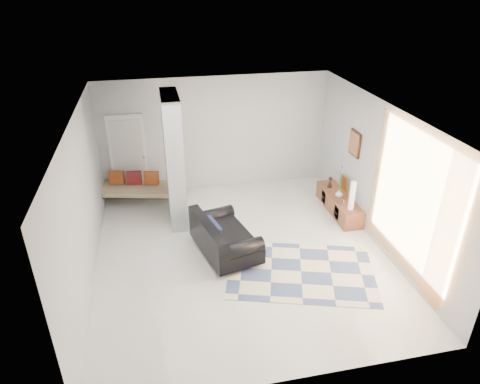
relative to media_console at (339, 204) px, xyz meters
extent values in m
plane|color=beige|center=(-2.52, -1.13, -0.21)|extent=(6.00, 6.00, 0.00)
plane|color=white|center=(-2.52, -1.13, 2.59)|extent=(6.00, 6.00, 0.00)
plane|color=silver|center=(-2.52, 1.87, 1.19)|extent=(6.00, 0.00, 6.00)
plane|color=silver|center=(-2.52, -4.13, 1.19)|extent=(6.00, 0.00, 6.00)
plane|color=silver|center=(-5.27, -1.13, 1.19)|extent=(0.00, 6.00, 6.00)
plane|color=silver|center=(0.23, -1.13, 1.19)|extent=(0.00, 6.00, 6.00)
cube|color=#9DA2A4|center=(-3.62, 0.47, 1.19)|extent=(0.35, 1.20, 2.80)
cube|color=white|center=(-4.62, 1.83, 0.81)|extent=(0.85, 0.06, 2.04)
plane|color=#ED9B3E|center=(0.15, -2.28, 1.24)|extent=(0.00, 2.55, 2.55)
cube|color=#3B2310|center=(0.20, 0.00, 1.44)|extent=(0.04, 0.45, 0.55)
cube|color=brown|center=(0.00, 0.00, -0.01)|extent=(0.45, 1.69, 0.40)
cube|color=#3B2310|center=(-0.22, -0.38, -0.01)|extent=(0.02, 0.23, 0.28)
cube|color=#3B2310|center=(-0.22, 0.37, -0.01)|extent=(0.02, 0.23, 0.28)
cube|color=gold|center=(0.18, 0.23, 0.39)|extent=(0.09, 0.32, 0.40)
cube|color=silver|center=(-0.10, -0.38, 0.25)|extent=(0.04, 0.10, 0.12)
cylinder|color=silver|center=(-3.01, -1.76, -0.16)|extent=(0.05, 0.05, 0.10)
cylinder|color=silver|center=(-3.33, -0.49, -0.16)|extent=(0.05, 0.05, 0.10)
cylinder|color=silver|center=(-2.30, -1.59, -0.16)|extent=(0.05, 0.05, 0.10)
cylinder|color=silver|center=(-2.62, -0.32, -0.16)|extent=(0.05, 0.05, 0.10)
cube|color=black|center=(-2.81, -1.04, 0.04)|extent=(1.28, 1.73, 0.30)
cube|color=black|center=(-3.17, -1.13, 0.37)|extent=(0.57, 1.55, 0.36)
cylinder|color=black|center=(-2.66, -1.68, 0.27)|extent=(0.93, 0.48, 0.28)
cylinder|color=black|center=(-2.97, -0.40, 0.27)|extent=(0.93, 0.48, 0.28)
cube|color=black|center=(-3.05, -1.10, 0.39)|extent=(0.27, 0.59, 0.31)
cylinder|color=black|center=(-5.36, 1.17, -0.01)|extent=(0.04, 0.04, 0.40)
cylinder|color=black|center=(-3.65, 0.76, -0.01)|extent=(0.04, 0.04, 0.40)
cylinder|color=black|center=(-5.19, 1.87, -0.01)|extent=(0.04, 0.04, 0.40)
cylinder|color=black|center=(-3.48, 1.46, -0.01)|extent=(0.04, 0.04, 0.40)
cube|color=beige|center=(-4.42, 1.32, 0.17)|extent=(1.90, 1.14, 0.12)
cube|color=#9C421C|center=(-4.94, 1.59, 0.39)|extent=(0.37, 0.24, 0.33)
cube|color=maroon|center=(-4.54, 1.50, 0.39)|extent=(0.37, 0.24, 0.33)
cube|color=#9C421C|center=(-4.14, 1.40, 0.39)|extent=(0.37, 0.24, 0.33)
cube|color=beige|center=(-1.56, -1.93, -0.20)|extent=(3.04, 2.45, 0.01)
cylinder|color=beige|center=(-0.02, -0.60, 0.51)|extent=(0.12, 0.12, 0.64)
imported|color=silver|center=(-0.05, -0.03, 0.28)|extent=(0.19, 0.19, 0.18)
camera|label=1|loc=(-3.96, -7.87, 4.73)|focal=32.00mm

